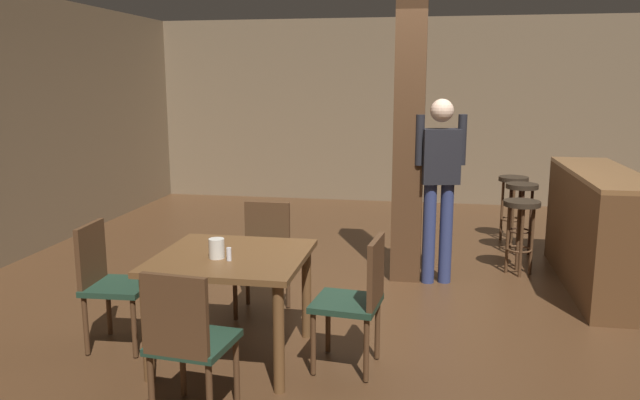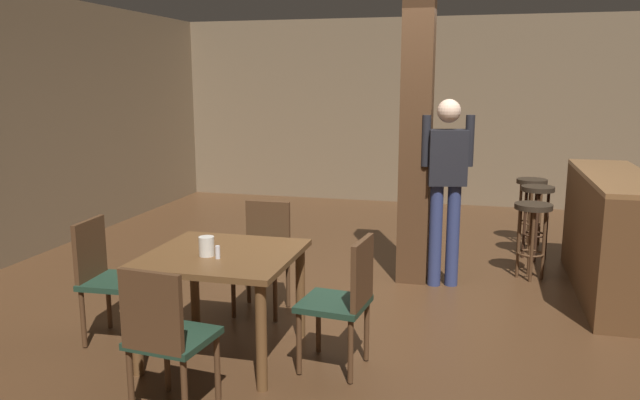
% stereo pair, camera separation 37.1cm
% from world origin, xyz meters
% --- Properties ---
extents(ground_plane, '(10.80, 10.80, 0.00)m').
position_xyz_m(ground_plane, '(0.00, 0.00, 0.00)').
color(ground_plane, '#4C301C').
extents(wall_back, '(8.00, 0.10, 2.80)m').
position_xyz_m(wall_back, '(0.00, 4.50, 1.40)').
color(wall_back, '#756047').
rests_on(wall_back, ground_plane).
extents(pillar, '(0.28, 0.28, 2.80)m').
position_xyz_m(pillar, '(0.12, 0.62, 1.40)').
color(pillar, '#4C301C').
rests_on(pillar, ground_plane).
extents(dining_table, '(0.99, 0.99, 0.74)m').
position_xyz_m(dining_table, '(-0.97, -1.36, 0.62)').
color(dining_table, brown).
rests_on(dining_table, ground_plane).
extents(chair_north, '(0.42, 0.42, 0.89)m').
position_xyz_m(chair_north, '(-0.99, -0.47, 0.51)').
color(chair_north, '#1E3828').
rests_on(chair_north, ground_plane).
extents(chair_south, '(0.46, 0.46, 0.89)m').
position_xyz_m(chair_south, '(-0.95, -2.21, 0.51)').
color(chair_south, '#1E3828').
rests_on(chair_south, ground_plane).
extents(chair_west, '(0.44, 0.44, 0.89)m').
position_xyz_m(chair_west, '(-1.89, -1.33, 0.51)').
color(chair_west, '#1E3828').
rests_on(chair_west, ground_plane).
extents(chair_east, '(0.46, 0.46, 0.89)m').
position_xyz_m(chair_east, '(-0.11, -1.38, 0.51)').
color(chair_east, '#1E3828').
rests_on(chair_east, ground_plane).
extents(napkin_cup, '(0.10, 0.10, 0.13)m').
position_xyz_m(napkin_cup, '(-1.04, -1.45, 0.80)').
color(napkin_cup, silver).
rests_on(napkin_cup, dining_table).
extents(salt_shaker, '(0.03, 0.03, 0.09)m').
position_xyz_m(salt_shaker, '(-0.94, -1.50, 0.78)').
color(salt_shaker, silver).
rests_on(salt_shaker, dining_table).
extents(standing_person, '(0.47, 0.27, 1.72)m').
position_xyz_m(standing_person, '(0.41, 0.54, 1.00)').
color(standing_person, black).
rests_on(standing_person, ground_plane).
extents(bar_counter, '(0.56, 2.07, 1.08)m').
position_xyz_m(bar_counter, '(1.77, 0.68, 0.55)').
color(bar_counter, brown).
rests_on(bar_counter, ground_plane).
extents(bar_stool_near, '(0.35, 0.35, 0.73)m').
position_xyz_m(bar_stool_near, '(1.21, 0.95, 0.55)').
color(bar_stool_near, '#2D2319').
rests_on(bar_stool_near, ground_plane).
extents(bar_stool_mid, '(0.34, 0.34, 0.79)m').
position_xyz_m(bar_stool_mid, '(1.30, 1.66, 0.58)').
color(bar_stool_mid, '#2D2319').
rests_on(bar_stool_mid, ground_plane).
extents(bar_stool_far, '(0.34, 0.34, 0.77)m').
position_xyz_m(bar_stool_far, '(1.29, 2.27, 0.57)').
color(bar_stool_far, '#2D2319').
rests_on(bar_stool_far, ground_plane).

